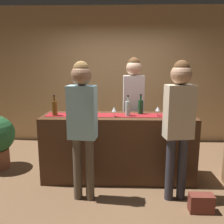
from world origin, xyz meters
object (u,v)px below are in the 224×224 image
at_px(bartender, 133,98).
at_px(handbag, 201,203).
at_px(customer_browsing, 82,116).
at_px(wine_glass_near_customer, 74,109).
at_px(wine_bottle_amber, 55,108).
at_px(customer_sipping, 179,116).
at_px(wine_bottle_green, 141,107).
at_px(wine_glass_far_end, 158,109).
at_px(wine_bottle_clear, 128,108).
at_px(wine_glass_mid_counter, 114,110).

xyz_separation_m(bartender, handbag, (0.73, -1.43, -1.03)).
bearing_deg(customer_browsing, wine_glass_near_customer, 117.11).
relative_size(wine_bottle_amber, customer_sipping, 0.17).
bearing_deg(wine_bottle_green, wine_glass_far_end, -31.17).
relative_size(wine_bottle_amber, handbag, 1.08).
distance_m(wine_bottle_green, bartender, 0.49).
relative_size(wine_bottle_amber, wine_bottle_green, 1.00).
bearing_deg(customer_browsing, bartender, 66.54).
bearing_deg(customer_browsing, wine_glass_far_end, 35.92).
relative_size(wine_bottle_clear, wine_bottle_green, 1.00).
relative_size(wine_glass_mid_counter, bartender, 0.08).
xyz_separation_m(customer_sipping, handbag, (0.25, -0.28, -0.99)).
bearing_deg(customer_sipping, bartender, 104.22).
distance_m(wine_bottle_green, wine_glass_far_end, 0.27).
xyz_separation_m(wine_glass_mid_counter, handbag, (1.04, -0.74, -0.97)).
relative_size(wine_glass_far_end, handbag, 0.51).
bearing_deg(bartender, wine_glass_near_customer, 33.62).
height_order(wine_glass_far_end, customer_browsing, customer_browsing).
xyz_separation_m(wine_bottle_green, customer_browsing, (-0.76, -0.70, 0.00)).
relative_size(wine_bottle_green, wine_glass_mid_counter, 2.10).
bearing_deg(wine_bottle_clear, wine_glass_mid_counter, -160.65).
distance_m(wine_bottle_clear, handbag, 1.53).
relative_size(bartender, customer_browsing, 1.04).
xyz_separation_m(wine_glass_far_end, customer_sipping, (0.17, -0.52, 0.02)).
relative_size(wine_bottle_clear, wine_glass_near_customer, 2.10).
distance_m(wine_bottle_amber, wine_glass_far_end, 1.48).
relative_size(wine_glass_far_end, bartender, 0.08).
height_order(bartender, customer_sipping, bartender).
bearing_deg(wine_bottle_clear, wine_bottle_green, 36.47).
xyz_separation_m(wine_bottle_clear, bartender, (0.11, 0.63, 0.05)).
bearing_deg(wine_glass_near_customer, wine_bottle_green, 9.55).
distance_m(wine_bottle_clear, wine_glass_far_end, 0.43).
xyz_separation_m(bartender, customer_sipping, (0.49, -1.15, -0.05)).
relative_size(wine_glass_far_end, customer_sipping, 0.08).
height_order(wine_bottle_clear, wine_glass_near_customer, wine_bottle_clear).
bearing_deg(wine_bottle_amber, handbag, -22.68).
distance_m(wine_glass_near_customer, wine_glass_far_end, 1.20).
distance_m(wine_bottle_clear, wine_glass_mid_counter, 0.21).
bearing_deg(wine_glass_mid_counter, wine_bottle_green, 28.60).
relative_size(wine_glass_near_customer, customer_sipping, 0.08).
height_order(wine_bottle_amber, customer_browsing, customer_browsing).
distance_m(customer_browsing, handbag, 1.74).
distance_m(wine_bottle_amber, customer_browsing, 0.73).
xyz_separation_m(wine_glass_near_customer, handbag, (1.62, -0.78, -0.97)).
height_order(bartender, customer_browsing, bartender).
relative_size(wine_bottle_clear, customer_sipping, 0.17).
xyz_separation_m(wine_bottle_clear, wine_glass_mid_counter, (-0.19, -0.07, -0.01)).
bearing_deg(customer_browsing, wine_bottle_amber, 137.82).
distance_m(wine_glass_mid_counter, handbag, 1.60).
xyz_separation_m(wine_bottle_green, bartender, (-0.08, 0.48, 0.05)).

